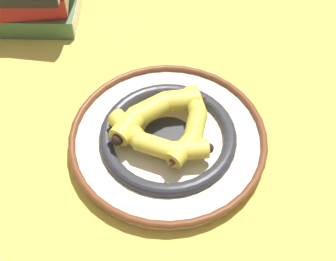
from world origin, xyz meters
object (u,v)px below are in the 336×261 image
at_px(decorative_bowl, 168,139).
at_px(banana_b, 191,128).
at_px(banana_c, 156,111).
at_px(banana_a, 154,141).

height_order(decorative_bowl, banana_b, banana_b).
distance_m(banana_b, banana_c, 0.06).
distance_m(decorative_bowl, banana_b, 0.05).
bearing_deg(banana_c, banana_a, 54.96).
xyz_separation_m(banana_a, banana_c, (-0.01, 0.06, 0.00)).
xyz_separation_m(decorative_bowl, banana_a, (-0.02, -0.03, 0.03)).
bearing_deg(banana_b, banana_a, 126.94).
relative_size(banana_a, banana_c, 1.23).
relative_size(decorative_bowl, banana_c, 2.20).
relative_size(banana_a, banana_b, 1.07).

